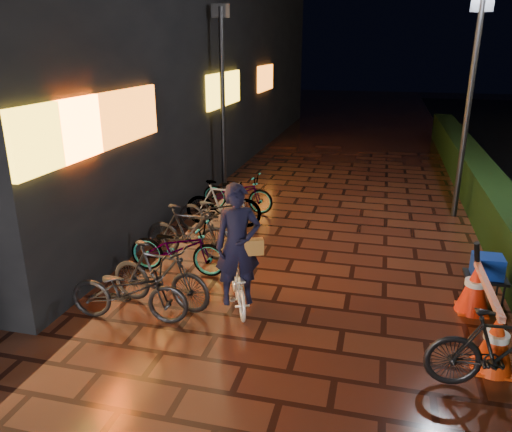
# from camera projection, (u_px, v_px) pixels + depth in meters

# --- Properties ---
(ground) EXTENTS (80.00, 80.00, 0.00)m
(ground) POSITION_uv_depth(u_px,v_px,m) (280.00, 402.00, 5.56)
(ground) COLOR #381911
(ground) RESTS_ON ground
(hedge) EXTENTS (0.70, 20.00, 1.00)m
(hedge) POSITION_uv_depth(u_px,v_px,m) (482.00, 188.00, 11.96)
(hedge) COLOR black
(hedge) RESTS_ON ground
(storefront_block) EXTENTS (12.09, 22.00, 9.00)m
(storefront_block) POSITION_uv_depth(u_px,v_px,m) (75.00, 22.00, 16.82)
(storefront_block) COLOR black
(storefront_block) RESTS_ON ground
(lamp_post_hedge) EXTENTS (0.45, 0.13, 4.71)m
(lamp_post_hedge) POSITION_uv_depth(u_px,v_px,m) (469.00, 102.00, 10.78)
(lamp_post_hedge) COLOR black
(lamp_post_hedge) RESTS_ON ground
(lamp_post_sf) EXTENTS (0.45, 0.14, 4.69)m
(lamp_post_sf) POSITION_uv_depth(u_px,v_px,m) (222.00, 94.00, 12.62)
(lamp_post_sf) COLOR black
(lamp_post_sf) RESTS_ON ground
(cyclist) EXTENTS (0.98, 1.43, 1.95)m
(cyclist) POSITION_uv_depth(u_px,v_px,m) (238.00, 263.00, 7.33)
(cyclist) COLOR white
(cyclist) RESTS_ON ground
(traffic_barrier) EXTENTS (0.51, 1.94, 0.78)m
(traffic_barrier) POSITION_uv_depth(u_px,v_px,m) (484.00, 312.00, 6.67)
(traffic_barrier) COLOR red
(traffic_barrier) RESTS_ON ground
(cart_assembly) EXTENTS (0.61, 0.62, 1.12)m
(cart_assembly) POSITION_uv_depth(u_px,v_px,m) (486.00, 269.00, 7.50)
(cart_assembly) COLOR black
(cart_assembly) RESTS_ON ground
(parked_bikes_storefront) EXTENTS (2.03, 5.88, 1.02)m
(parked_bikes_storefront) POSITION_uv_depth(u_px,v_px,m) (197.00, 230.00, 9.33)
(parked_bikes_storefront) COLOR black
(parked_bikes_storefront) RESTS_ON ground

